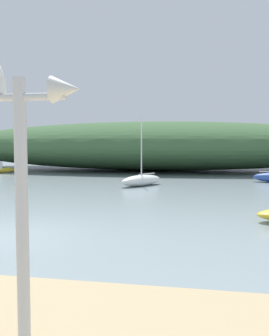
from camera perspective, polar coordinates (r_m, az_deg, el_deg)
ground_plane at (r=11.47m, az=-19.07°, el=-9.90°), size 120.00×120.00×0.00m
distant_hill at (r=37.53m, az=2.48°, el=3.47°), size 44.43×15.24×4.89m
sailboat_off_point at (r=23.20m, az=1.09°, el=-1.89°), size 2.75×3.44×4.34m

